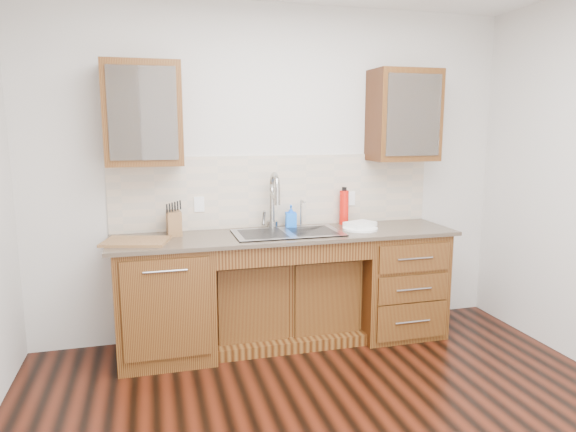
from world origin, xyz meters
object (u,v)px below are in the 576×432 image
object	(u,v)px
water_bottle	(344,207)
plate	(360,229)
cutting_board	(136,241)
knife_block	(174,223)
soap_bottle	(291,216)

from	to	relation	value
water_bottle	plate	size ratio (longest dim) A/B	1.01
water_bottle	cutting_board	size ratio (longest dim) A/B	0.64
knife_block	cutting_board	world-z (taller)	knife_block
water_bottle	knife_block	size ratio (longest dim) A/B	1.55
knife_block	soap_bottle	bearing A→B (deg)	-1.34
cutting_board	plate	bearing A→B (deg)	0.82
soap_bottle	knife_block	world-z (taller)	soap_bottle
soap_bottle	plate	distance (m)	0.57
plate	cutting_board	world-z (taller)	cutting_board
water_bottle	plate	bearing A→B (deg)	-81.02
water_bottle	knife_block	world-z (taller)	water_bottle
soap_bottle	water_bottle	bearing A→B (deg)	12.19
water_bottle	knife_block	bearing A→B (deg)	-176.91
water_bottle	cutting_board	world-z (taller)	water_bottle
soap_bottle	plate	xyz separation A→B (m)	(0.52, -0.22, -0.09)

